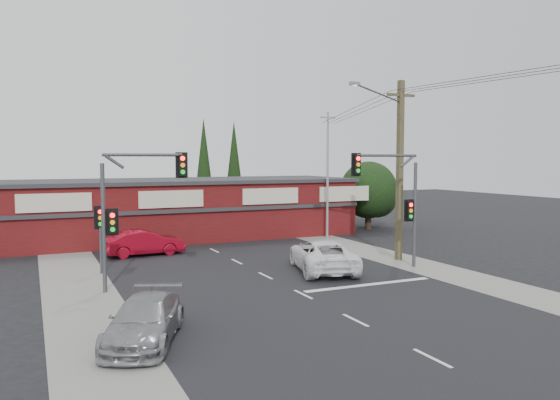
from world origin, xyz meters
name	(u,v)px	position (x,y,z in m)	size (l,w,h in m)	color
ground	(284,285)	(0.00, 0.00, 0.00)	(120.00, 120.00, 0.00)	black
road_strip	(245,266)	(0.00, 5.00, 0.01)	(14.00, 70.00, 0.01)	black
verge_left	(75,280)	(-8.50, 5.00, 0.01)	(3.00, 70.00, 0.02)	gray
verge_right	(378,254)	(8.50, 5.00, 0.01)	(3.00, 70.00, 0.02)	gray
stop_line	(369,285)	(3.50, -1.50, 0.01)	(6.50, 0.35, 0.01)	silver
white_suv	(323,255)	(3.13, 2.09, 0.80)	(2.67, 5.79, 1.61)	white
silver_suv	(145,320)	(-7.17, -5.10, 0.69)	(1.94, 4.76, 1.38)	gray
red_sedan	(144,243)	(-4.25, 10.43, 0.76)	(1.60, 4.59, 1.51)	maroon
lane_dashes	(303,294)	(0.00, -1.85, 0.02)	(0.12, 33.90, 0.01)	silver
shop_building	(172,208)	(-0.99, 16.99, 2.13)	(27.30, 8.40, 4.22)	#4C0F10
tree_cluster	(367,193)	(14.69, 15.44, 2.90)	(5.90, 5.10, 5.50)	#2D2116
conifer_near	(204,161)	(3.50, 24.00, 5.48)	(1.80, 1.80, 9.25)	#2D2116
conifer_far	(234,161)	(7.00, 26.00, 5.48)	(1.80, 1.80, 9.25)	#2D2116
traffic_mast_left	(129,200)	(-6.43, 2.00, 3.93)	(3.77, 0.27, 5.97)	#47494C
traffic_mast_right	(397,193)	(6.86, 1.00, 3.95)	(3.96, 0.27, 5.97)	#47494C
pedestal_signal	(100,226)	(-7.20, 6.01, 2.41)	(0.55, 0.27, 3.38)	#47494C
utility_pole	(398,164)	(8.36, 2.99, 5.40)	(4.38, 0.59, 10.00)	brown
steel_pole	(328,173)	(9.00, 12.00, 4.70)	(1.20, 0.16, 9.00)	gray
power_lines	(474,86)	(8.47, -2.47, 9.04)	(2.01, 29.00, 1.22)	black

